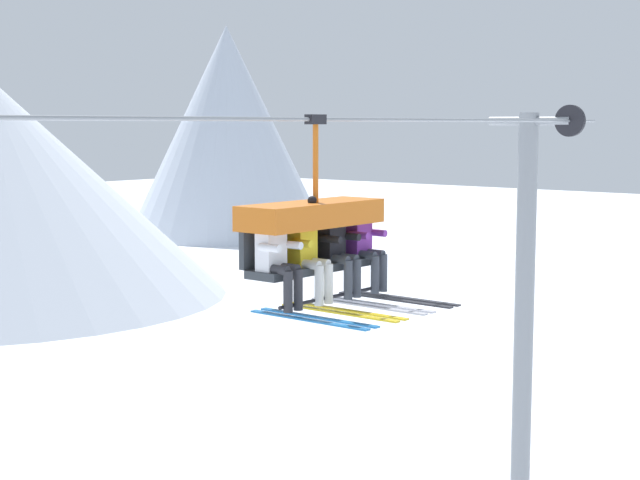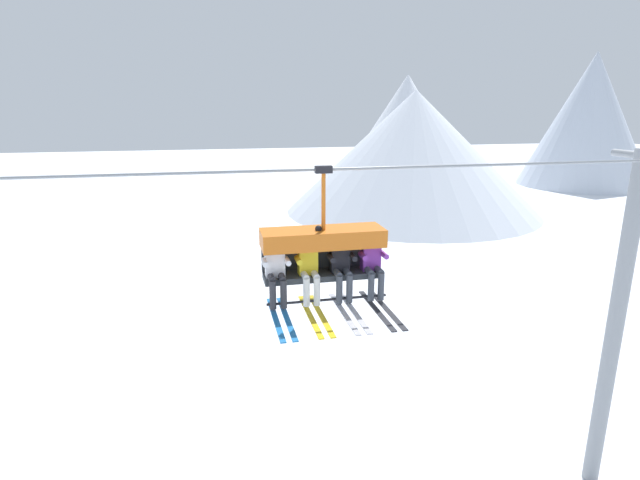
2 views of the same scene
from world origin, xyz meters
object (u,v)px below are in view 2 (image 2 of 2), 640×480
at_px(lift_tower_far, 617,319).
at_px(skier_yellow, 309,266).
at_px(skier_black, 341,265).
at_px(skier_purple, 373,263).
at_px(chairlift_chair, 322,246).
at_px(skier_white, 276,269).

xyz_separation_m(lift_tower_far, skier_yellow, (-7.25, -0.92, 2.08)).
xyz_separation_m(lift_tower_far, skier_black, (-6.70, -0.93, 2.06)).
height_order(skier_yellow, skier_purple, skier_yellow).
distance_m(chairlift_chair, skier_yellow, 0.44).
height_order(lift_tower_far, skier_white, lift_tower_far).
height_order(skier_white, skier_yellow, skier_yellow).
relative_size(chairlift_chair, skier_purple, 1.31).
relative_size(lift_tower_far, chairlift_chair, 3.69).
height_order(lift_tower_far, skier_yellow, lift_tower_far).
xyz_separation_m(skier_white, skier_yellow, (0.56, 0.01, 0.02)).
height_order(chairlift_chair, skier_purple, chairlift_chair).
xyz_separation_m(chairlift_chair, skier_black, (0.28, -0.22, -0.29)).
bearing_deg(skier_white, skier_black, 0.00).
distance_m(skier_white, skier_purple, 1.67).
xyz_separation_m(chairlift_chair, skier_white, (-0.83, -0.22, -0.29)).
distance_m(skier_white, skier_yellow, 0.56).
distance_m(skier_yellow, skier_purple, 1.11).
xyz_separation_m(lift_tower_far, chairlift_chair, (-6.98, -0.71, 2.35)).
bearing_deg(chairlift_chair, lift_tower_far, 5.80).
bearing_deg(skier_white, skier_yellow, 0.70).
bearing_deg(skier_white, skier_purple, 0.00).
relative_size(lift_tower_far, skier_black, 4.82).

